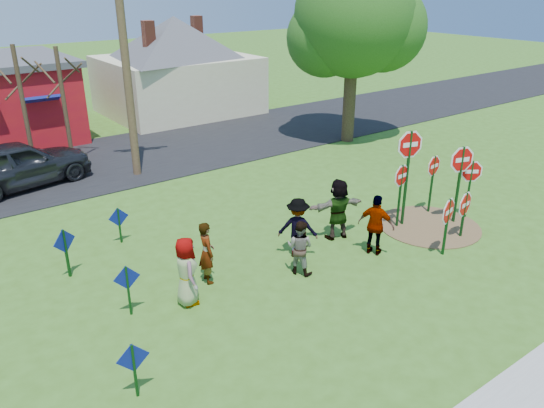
{
  "coord_description": "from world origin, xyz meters",
  "views": [
    {
      "loc": [
        -8.64,
        -10.3,
        7.27
      ],
      "look_at": [
        0.14,
        1.55,
        1.01
      ],
      "focal_mm": 35.0,
      "sensor_mm": 36.0,
      "label": 1
    }
  ],
  "objects_px": {
    "stop_sign_a": "(448,215)",
    "stop_sign_c": "(461,167)",
    "stop_sign_d": "(433,170)",
    "person_b": "(207,252)",
    "stop_sign_b": "(409,154)",
    "suv": "(17,164)",
    "utility_pole": "(123,39)",
    "leafy_tree": "(356,23)",
    "person_a": "(186,271)"
  },
  "relations": [
    {
      "from": "stop_sign_c",
      "to": "person_b",
      "type": "distance_m",
      "value": 8.45
    },
    {
      "from": "leafy_tree",
      "to": "suv",
      "type": "bearing_deg",
      "value": 169.48
    },
    {
      "from": "stop_sign_c",
      "to": "stop_sign_d",
      "type": "relative_size",
      "value": 1.27
    },
    {
      "from": "stop_sign_a",
      "to": "leafy_tree",
      "type": "xyz_separation_m",
      "value": [
        6.12,
        10.1,
        4.23
      ]
    },
    {
      "from": "stop_sign_a",
      "to": "stop_sign_c",
      "type": "relative_size",
      "value": 0.69
    },
    {
      "from": "leafy_tree",
      "to": "person_b",
      "type": "bearing_deg",
      "value": -149.04
    },
    {
      "from": "stop_sign_a",
      "to": "stop_sign_d",
      "type": "height_order",
      "value": "stop_sign_d"
    },
    {
      "from": "stop_sign_a",
      "to": "person_a",
      "type": "relative_size",
      "value": 1.07
    },
    {
      "from": "utility_pole",
      "to": "stop_sign_d",
      "type": "bearing_deg",
      "value": -55.89
    },
    {
      "from": "leafy_tree",
      "to": "utility_pole",
      "type": "bearing_deg",
      "value": 171.9
    },
    {
      "from": "stop_sign_b",
      "to": "person_b",
      "type": "distance_m",
      "value": 6.97
    },
    {
      "from": "stop_sign_c",
      "to": "suv",
      "type": "height_order",
      "value": "stop_sign_c"
    },
    {
      "from": "leafy_tree",
      "to": "stop_sign_c",
      "type": "bearing_deg",
      "value": -114.23
    },
    {
      "from": "utility_pole",
      "to": "leafy_tree",
      "type": "distance_m",
      "value": 10.51
    },
    {
      "from": "stop_sign_b",
      "to": "suv",
      "type": "relative_size",
      "value": 0.62
    },
    {
      "from": "stop_sign_b",
      "to": "stop_sign_d",
      "type": "height_order",
      "value": "stop_sign_b"
    },
    {
      "from": "stop_sign_c",
      "to": "utility_pole",
      "type": "relative_size",
      "value": 0.27
    },
    {
      "from": "stop_sign_c",
      "to": "stop_sign_b",
      "type": "bearing_deg",
      "value": 166.38
    },
    {
      "from": "stop_sign_b",
      "to": "suv",
      "type": "height_order",
      "value": "stop_sign_b"
    },
    {
      "from": "person_a",
      "to": "utility_pole",
      "type": "xyz_separation_m",
      "value": [
        2.75,
        9.42,
        4.39
      ]
    },
    {
      "from": "person_b",
      "to": "person_a",
      "type": "bearing_deg",
      "value": 134.23
    },
    {
      "from": "stop_sign_c",
      "to": "leafy_tree",
      "type": "xyz_separation_m",
      "value": [
        4.02,
        8.93,
        3.58
      ]
    },
    {
      "from": "suv",
      "to": "leafy_tree",
      "type": "bearing_deg",
      "value": -111.98
    },
    {
      "from": "stop_sign_b",
      "to": "leafy_tree",
      "type": "bearing_deg",
      "value": 72.03
    },
    {
      "from": "stop_sign_b",
      "to": "utility_pole",
      "type": "relative_size",
      "value": 0.33
    },
    {
      "from": "stop_sign_b",
      "to": "stop_sign_d",
      "type": "bearing_deg",
      "value": 20.95
    },
    {
      "from": "person_a",
      "to": "person_b",
      "type": "distance_m",
      "value": 1.07
    },
    {
      "from": "person_a",
      "to": "person_b",
      "type": "height_order",
      "value": "person_a"
    },
    {
      "from": "stop_sign_d",
      "to": "person_b",
      "type": "distance_m",
      "value": 8.29
    },
    {
      "from": "stop_sign_d",
      "to": "utility_pole",
      "type": "height_order",
      "value": "utility_pole"
    },
    {
      "from": "stop_sign_c",
      "to": "suv",
      "type": "xyz_separation_m",
      "value": [
        -10.5,
        11.63,
        -0.94
      ]
    },
    {
      "from": "suv",
      "to": "stop_sign_d",
      "type": "bearing_deg",
      "value": -146.83
    },
    {
      "from": "stop_sign_c",
      "to": "stop_sign_d",
      "type": "height_order",
      "value": "stop_sign_c"
    },
    {
      "from": "stop_sign_a",
      "to": "utility_pole",
      "type": "distance_m",
      "value": 12.98
    },
    {
      "from": "stop_sign_a",
      "to": "suv",
      "type": "bearing_deg",
      "value": 109.81
    },
    {
      "from": "stop_sign_b",
      "to": "stop_sign_c",
      "type": "relative_size",
      "value": 1.2
    },
    {
      "from": "stop_sign_d",
      "to": "stop_sign_b",
      "type": "bearing_deg",
      "value": 178.78
    },
    {
      "from": "stop_sign_d",
      "to": "leafy_tree",
      "type": "relative_size",
      "value": 0.25
    },
    {
      "from": "stop_sign_a",
      "to": "stop_sign_b",
      "type": "relative_size",
      "value": 0.57
    },
    {
      "from": "stop_sign_d",
      "to": "stop_sign_c",
      "type": "bearing_deg",
      "value": -95.79
    },
    {
      "from": "stop_sign_a",
      "to": "person_a",
      "type": "xyz_separation_m",
      "value": [
        -7.04,
        2.15,
        -0.36
      ]
    },
    {
      "from": "stop_sign_a",
      "to": "suv",
      "type": "relative_size",
      "value": 0.35
    },
    {
      "from": "stop_sign_b",
      "to": "utility_pole",
      "type": "height_order",
      "value": "utility_pole"
    },
    {
      "from": "stop_sign_b",
      "to": "utility_pole",
      "type": "distance_m",
      "value": 11.11
    },
    {
      "from": "stop_sign_d",
      "to": "utility_pole",
      "type": "bearing_deg",
      "value": 118.28
    },
    {
      "from": "stop_sign_b",
      "to": "suv",
      "type": "distance_m",
      "value": 14.11
    },
    {
      "from": "stop_sign_b",
      "to": "utility_pole",
      "type": "xyz_separation_m",
      "value": [
        -4.9,
        9.54,
        2.89
      ]
    },
    {
      "from": "stop_sign_c",
      "to": "utility_pole",
      "type": "distance_m",
      "value": 12.67
    },
    {
      "from": "stop_sign_d",
      "to": "leafy_tree",
      "type": "distance_m",
      "value": 9.74
    },
    {
      "from": "suv",
      "to": "utility_pole",
      "type": "xyz_separation_m",
      "value": [
        4.12,
        -1.21,
        4.32
      ]
    }
  ]
}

